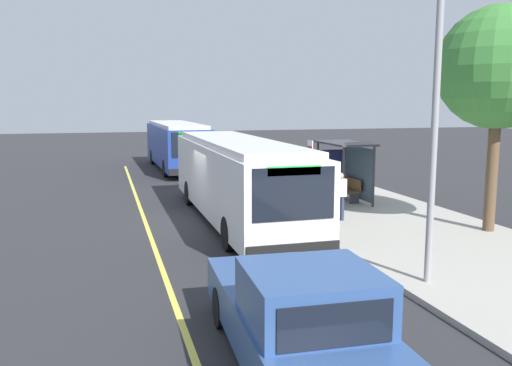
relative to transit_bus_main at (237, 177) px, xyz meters
name	(u,v)px	position (x,y,z in m)	size (l,w,h in m)	color
ground_plane	(208,221)	(-0.30, -1.01, -1.62)	(120.00, 120.00, 0.00)	#2B2B2D
sidewalk_curb	(359,210)	(-0.30, 4.99, -1.54)	(44.00, 6.40, 0.15)	#A8A399
lane_stripe_center	(146,225)	(-0.30, -3.21, -1.61)	(36.00, 0.14, 0.01)	#E0D64C
transit_bus_main	(237,177)	(0.00, 0.00, 0.00)	(12.03, 2.62, 2.95)	white
transit_bus_second	(177,144)	(-15.70, -0.08, 0.00)	(11.05, 2.79, 2.95)	navy
pickup_truck	(296,316)	(10.75, -1.67, -0.76)	(5.48, 2.22, 1.85)	#2D4C84
bus_shelter	(346,159)	(-1.91, 5.15, 0.30)	(2.90, 1.60, 2.48)	#333338
waiting_bench	(348,189)	(-1.95, 5.30, -0.99)	(1.60, 0.48, 0.95)	brown
route_sign_post	(310,168)	(0.87, 2.45, 0.34)	(0.44, 0.08, 2.80)	#333338
pedestrian_commuter	(340,193)	(1.52, 3.32, -0.50)	(0.24, 0.40, 1.69)	#282D47
street_tree_near_shelter	(499,68)	(4.19, 7.32, 3.67)	(3.81, 3.81, 7.07)	brown
utility_pole	(434,143)	(8.04, 2.54, 1.73)	(0.16, 0.16, 6.40)	gray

